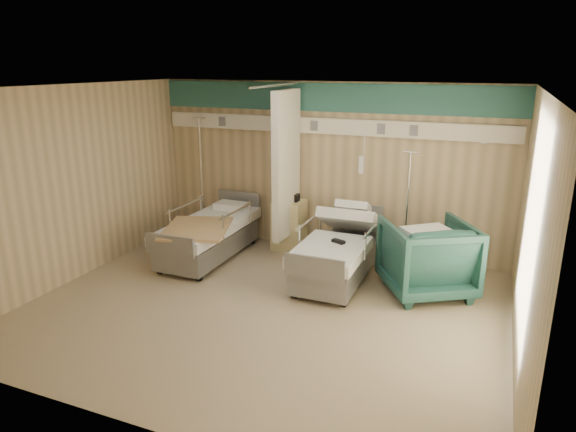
{
  "coord_description": "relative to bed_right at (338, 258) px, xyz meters",
  "views": [
    {
      "loc": [
        2.61,
        -5.51,
        3.08
      ],
      "look_at": [
        0.09,
        0.6,
        1.1
      ],
      "focal_mm": 32.0,
      "sensor_mm": 36.0,
      "label": 1
    }
  ],
  "objects": [
    {
      "name": "ground",
      "position": [
        -0.6,
        -1.3,
        -0.32
      ],
      "size": [
        6.0,
        5.0,
        0.0
      ],
      "primitive_type": "cube",
      "color": "gray",
      "rests_on": "ground"
    },
    {
      "name": "room_walls",
      "position": [
        -0.63,
        -1.05,
        1.55
      ],
      "size": [
        6.04,
        5.04,
        2.82
      ],
      "color": "tan",
      "rests_on": "ground"
    },
    {
      "name": "bed_right",
      "position": [
        0.0,
        0.0,
        0.0
      ],
      "size": [
        1.0,
        2.16,
        0.63
      ],
      "primitive_type": null,
      "color": "silver",
      "rests_on": "ground"
    },
    {
      "name": "bed_left",
      "position": [
        -2.2,
        0.0,
        0.0
      ],
      "size": [
        1.0,
        2.16,
        0.63
      ],
      "primitive_type": null,
      "color": "silver",
      "rests_on": "ground"
    },
    {
      "name": "bedside_cabinet",
      "position": [
        -1.15,
        0.9,
        0.11
      ],
      "size": [
        0.5,
        0.48,
        0.85
      ],
      "primitive_type": "cube",
      "color": "#D3C184",
      "rests_on": "ground"
    },
    {
      "name": "visitor_armchair",
      "position": [
        1.27,
        -0.01,
        0.2
      ],
      "size": [
        1.53,
        1.55,
        1.03
      ],
      "primitive_type": "imported",
      "rotation": [
        0.0,
        0.0,
        3.69
      ],
      "color": "#1E4B44",
      "rests_on": "ground"
    },
    {
      "name": "waffle_blanket",
      "position": [
        1.27,
        -0.04,
        0.75
      ],
      "size": [
        0.82,
        0.81,
        0.07
      ],
      "primitive_type": "cube",
      "rotation": [
        0.0,
        0.0,
        3.82
      ],
      "color": "white",
      "rests_on": "visitor_armchair"
    },
    {
      "name": "iv_stand_right",
      "position": [
        0.84,
        0.71,
        0.06
      ],
      "size": [
        0.33,
        0.33,
        1.85
      ],
      "rotation": [
        0.0,
        0.0,
        0.36
      ],
      "color": "silver",
      "rests_on": "ground"
    },
    {
      "name": "iv_stand_left",
      "position": [
        -2.89,
        0.98,
        0.13
      ],
      "size": [
        0.39,
        0.39,
        2.17
      ],
      "rotation": [
        0.0,
        0.0,
        0.42
      ],
      "color": "silver",
      "rests_on": "ground"
    },
    {
      "name": "call_remote",
      "position": [
        0.06,
        -0.2,
        0.34
      ],
      "size": [
        0.21,
        0.16,
        0.04
      ],
      "primitive_type": "cube",
      "rotation": [
        0.0,
        0.0,
        -0.4
      ],
      "color": "black",
      "rests_on": "bed_right"
    },
    {
      "name": "tan_blanket",
      "position": [
        -2.12,
        -0.46,
        0.34
      ],
      "size": [
        1.27,
        1.42,
        0.04
      ],
      "primitive_type": "cube",
      "rotation": [
        0.0,
        0.0,
        0.33
      ],
      "color": "tan",
      "rests_on": "bed_left"
    },
    {
      "name": "toiletry_bag",
      "position": [
        -1.11,
        0.91,
        0.6
      ],
      "size": [
        0.24,
        0.16,
        0.13
      ],
      "primitive_type": "cube",
      "rotation": [
        0.0,
        0.0,
        -0.03
      ],
      "color": "black",
      "rests_on": "bedside_cabinet"
    },
    {
      "name": "white_cup",
      "position": [
        -1.24,
        0.89,
        0.6
      ],
      "size": [
        0.11,
        0.11,
        0.13
      ],
      "primitive_type": "cylinder",
      "rotation": [
        0.0,
        0.0,
        -0.28
      ],
      "color": "white",
      "rests_on": "bedside_cabinet"
    }
  ]
}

